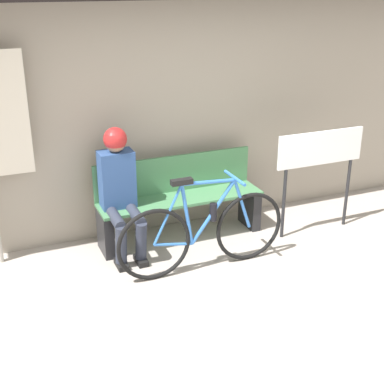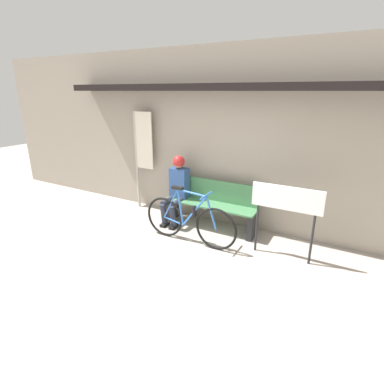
% 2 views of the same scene
% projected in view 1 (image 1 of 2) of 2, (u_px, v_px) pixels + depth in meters
% --- Properties ---
extents(ground_plane, '(24.00, 24.00, 0.00)m').
position_uv_depth(ground_plane, '(287.00, 341.00, 4.16)').
color(ground_plane, '#ADA399').
extents(storefront_wall, '(12.00, 0.56, 3.20)m').
position_uv_depth(storefront_wall, '(175.00, 77.00, 5.56)').
color(storefront_wall, '#9E9384').
rests_on(storefront_wall, ground_plane).
extents(park_bench_near, '(1.76, 0.42, 0.88)m').
position_uv_depth(park_bench_near, '(179.00, 200.00, 5.67)').
color(park_bench_near, '#477F51').
rests_on(park_bench_near, ground_plane).
extents(bicycle, '(1.70, 0.40, 0.96)m').
position_uv_depth(bicycle, '(203.00, 232.00, 5.04)').
color(bicycle, black).
rests_on(bicycle, ground_plane).
extents(person_seated, '(0.34, 0.61, 1.30)m').
position_uv_depth(person_seated, '(119.00, 184.00, 5.22)').
color(person_seated, '#2D3342').
rests_on(person_seated, ground_plane).
extents(signboard, '(1.03, 0.04, 1.14)m').
position_uv_depth(signboard, '(320.00, 156.00, 5.64)').
color(signboard, '#232326').
rests_on(signboard, ground_plane).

